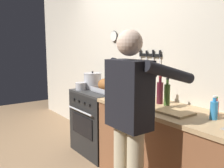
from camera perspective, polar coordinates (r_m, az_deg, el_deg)
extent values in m
cube|color=beige|center=(3.49, 4.37, 5.05)|extent=(6.00, 0.10, 2.60)
cube|color=black|center=(3.13, 8.77, 6.57)|extent=(0.38, 0.02, 0.04)
cube|color=silver|center=(3.25, 6.48, 5.02)|extent=(0.02, 0.00, 0.15)
cube|color=black|center=(3.24, 6.52, 7.14)|extent=(0.02, 0.02, 0.09)
cube|color=silver|center=(3.16, 7.88, 5.19)|extent=(0.02, 0.00, 0.12)
cube|color=black|center=(3.16, 7.92, 6.94)|extent=(0.02, 0.02, 0.08)
cube|color=silver|center=(3.08, 9.33, 4.60)|extent=(0.02, 0.00, 0.17)
cube|color=black|center=(3.08, 9.39, 6.95)|extent=(0.02, 0.02, 0.09)
cube|color=silver|center=(3.00, 10.88, 4.77)|extent=(0.01, 0.00, 0.13)
cube|color=black|center=(3.00, 10.95, 6.83)|extent=(0.02, 0.02, 0.08)
cylinder|color=white|center=(3.69, 0.46, 10.91)|extent=(0.14, 0.02, 0.14)
torus|color=black|center=(3.69, 0.46, 10.91)|extent=(0.16, 0.02, 0.16)
cube|color=brown|center=(2.64, 15.62, -16.21)|extent=(2.00, 0.62, 0.86)
cube|color=tan|center=(2.48, 16.06, -6.76)|extent=(2.03, 0.65, 0.04)
cube|color=black|center=(3.62, -2.49, -8.78)|extent=(0.76, 0.62, 0.87)
cube|color=black|center=(3.46, -6.91, -9.43)|extent=(0.53, 0.01, 0.28)
cube|color=#2D2D2D|center=(3.51, -2.54, -1.76)|extent=(0.76, 0.62, 0.03)
cylinder|color=black|center=(3.55, -8.72, -3.47)|extent=(0.04, 0.02, 0.04)
cylinder|color=black|center=(3.43, -7.69, -3.87)|extent=(0.04, 0.02, 0.04)
cylinder|color=black|center=(3.30, -6.43, -4.35)|extent=(0.04, 0.02, 0.04)
cylinder|color=black|center=(3.19, -5.24, -4.81)|extent=(0.04, 0.02, 0.04)
cylinder|color=silver|center=(3.38, -7.41, -6.14)|extent=(0.61, 0.02, 0.02)
cube|color=black|center=(2.03, 3.91, -2.38)|extent=(0.38, 0.22, 0.56)
sphere|color=beige|center=(1.99, 4.04, 9.43)|extent=(0.21, 0.21, 0.21)
cylinder|color=black|center=(2.32, 5.23, 3.53)|extent=(0.09, 0.55, 0.22)
cylinder|color=black|center=(2.02, 13.11, 2.54)|extent=(0.09, 0.55, 0.22)
cube|color=#B7B7BC|center=(3.40, -1.53, -1.73)|extent=(0.34, 0.25, 0.01)
cube|color=#B7B7BC|center=(3.33, -3.30, -1.39)|extent=(0.34, 0.01, 0.05)
cube|color=#B7B7BC|center=(3.47, 0.17, -0.96)|extent=(0.34, 0.01, 0.05)
cube|color=#B7B7BC|center=(3.54, -3.09, -0.78)|extent=(0.01, 0.25, 0.05)
cube|color=#B7B7BC|center=(3.26, 0.17, -1.60)|extent=(0.01, 0.25, 0.05)
ellipsoid|color=#935628|center=(3.39, -1.53, -0.19)|extent=(0.25, 0.18, 0.17)
cylinder|color=#B7B7BC|center=(3.66, -4.46, 0.65)|extent=(0.25, 0.25, 0.22)
cylinder|color=#B2B2B7|center=(3.64, -4.48, 2.45)|extent=(0.26, 0.26, 0.01)
sphere|color=black|center=(3.64, -4.49, 2.76)|extent=(0.03, 0.03, 0.03)
cylinder|color=#B7B7BC|center=(3.58, -7.18, -0.49)|extent=(0.15, 0.15, 0.11)
cube|color=tan|center=(2.44, 13.85, -6.21)|extent=(0.36, 0.24, 0.02)
cylinder|color=#338CCC|center=(2.33, 22.34, -5.63)|extent=(0.07, 0.07, 0.16)
cylinder|color=#338CCC|center=(2.31, 22.48, -3.31)|extent=(0.03, 0.03, 0.03)
cylinder|color=white|center=(2.30, 22.52, -2.72)|extent=(0.03, 0.03, 0.01)
cylinder|color=#385623|center=(2.63, 12.50, -2.64)|extent=(0.06, 0.06, 0.24)
cylinder|color=#385623|center=(2.61, 12.61, 0.47)|extent=(0.03, 0.03, 0.05)
cylinder|color=black|center=(2.60, 12.64, 1.19)|extent=(0.03, 0.03, 0.01)
cylinder|color=#47141E|center=(2.77, 10.92, -2.02)|extent=(0.07, 0.07, 0.24)
cylinder|color=#47141E|center=(2.74, 11.01, 0.94)|extent=(0.03, 0.03, 0.05)
cylinder|color=maroon|center=(2.74, 11.03, 1.62)|extent=(0.04, 0.04, 0.01)
cylinder|color=red|center=(2.46, 22.71, -5.19)|extent=(0.05, 0.05, 0.13)
cylinder|color=red|center=(2.44, 22.82, -3.33)|extent=(0.02, 0.02, 0.03)
cylinder|color=#197219|center=(2.43, 22.85, -2.84)|extent=(0.03, 0.03, 0.01)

